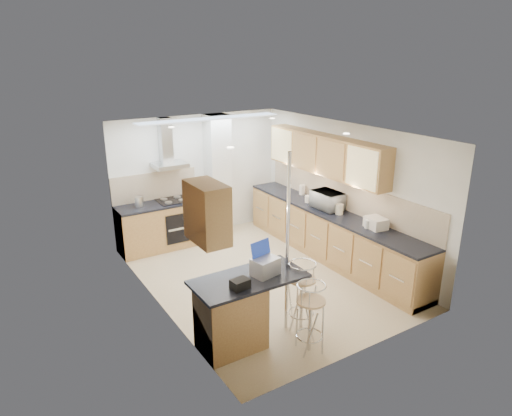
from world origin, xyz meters
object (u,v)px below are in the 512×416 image
microwave (328,200)px  bread_bin (376,223)px  laptop (265,267)px  bar_stool_near (310,318)px  bar_stool_end (302,295)px

microwave → bread_bin: size_ratio=1.72×
bread_bin → laptop: bearing=-162.1°
bar_stool_near → bread_bin: bread_bin is taller
microwave → bread_bin: 1.18m
bread_bin → bar_stool_near: bearing=-147.6°
bar_stool_end → bread_bin: bearing=-53.7°
laptop → bar_stool_near: laptop is taller
bar_stool_near → bar_stool_end: bearing=55.2°
laptop → bread_bin: laptop is taller
microwave → laptop: (-2.44, -1.64, -0.03)m
microwave → bar_stool_near: (-2.11, -2.18, -0.60)m
microwave → bread_bin: (0.02, -1.18, -0.07)m
laptop → bar_stool_near: bearing=-69.7°
bar_stool_near → bar_stool_end: size_ratio=0.96×
microwave → bar_stool_end: (-1.88, -1.70, -0.59)m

